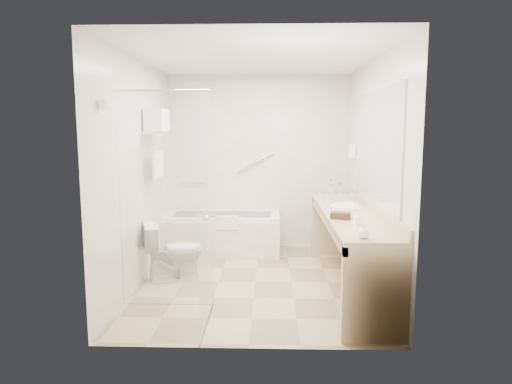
{
  "coord_description": "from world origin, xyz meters",
  "views": [
    {
      "loc": [
        0.16,
        -5.04,
        1.75
      ],
      "look_at": [
        0.0,
        0.3,
        1.0
      ],
      "focal_mm": 32.0,
      "sensor_mm": 36.0,
      "label": 1
    }
  ],
  "objects_px": {
    "bathtub": "(223,233)",
    "vanity_counter": "(349,231)",
    "toilet": "(174,251)",
    "amenity_basket": "(341,216)",
    "water_bottle_left": "(331,188)"
  },
  "relations": [
    {
      "from": "bathtub",
      "to": "toilet",
      "type": "distance_m",
      "value": 1.25
    },
    {
      "from": "bathtub",
      "to": "toilet",
      "type": "xyz_separation_m",
      "value": [
        -0.45,
        -1.17,
        0.06
      ]
    },
    {
      "from": "vanity_counter",
      "to": "water_bottle_left",
      "type": "xyz_separation_m",
      "value": [
        -0.04,
        1.25,
        0.31
      ]
    },
    {
      "from": "bathtub",
      "to": "water_bottle_left",
      "type": "xyz_separation_m",
      "value": [
        1.49,
        -0.14,
        0.67
      ]
    },
    {
      "from": "vanity_counter",
      "to": "toilet",
      "type": "height_order",
      "value": "vanity_counter"
    },
    {
      "from": "toilet",
      "to": "amenity_basket",
      "type": "height_order",
      "value": "amenity_basket"
    },
    {
      "from": "amenity_basket",
      "to": "water_bottle_left",
      "type": "height_order",
      "value": "water_bottle_left"
    },
    {
      "from": "bathtub",
      "to": "vanity_counter",
      "type": "distance_m",
      "value": 2.09
    },
    {
      "from": "vanity_counter",
      "to": "toilet",
      "type": "relative_size",
      "value": 3.97
    },
    {
      "from": "toilet",
      "to": "amenity_basket",
      "type": "relative_size",
      "value": 3.54
    },
    {
      "from": "toilet",
      "to": "amenity_basket",
      "type": "bearing_deg",
      "value": -127.85
    },
    {
      "from": "bathtub",
      "to": "amenity_basket",
      "type": "height_order",
      "value": "amenity_basket"
    },
    {
      "from": "vanity_counter",
      "to": "amenity_basket",
      "type": "xyz_separation_m",
      "value": [
        -0.15,
        -0.38,
        0.24
      ]
    },
    {
      "from": "vanity_counter",
      "to": "water_bottle_left",
      "type": "height_order",
      "value": "water_bottle_left"
    },
    {
      "from": "vanity_counter",
      "to": "toilet",
      "type": "bearing_deg",
      "value": 173.58
    }
  ]
}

